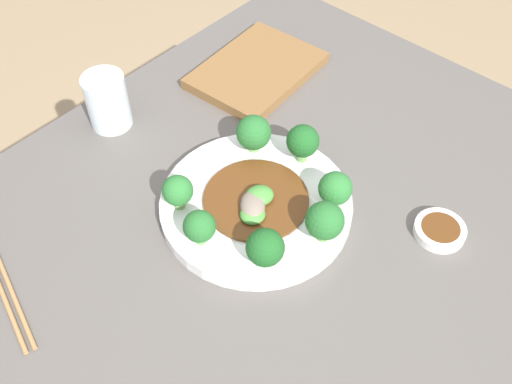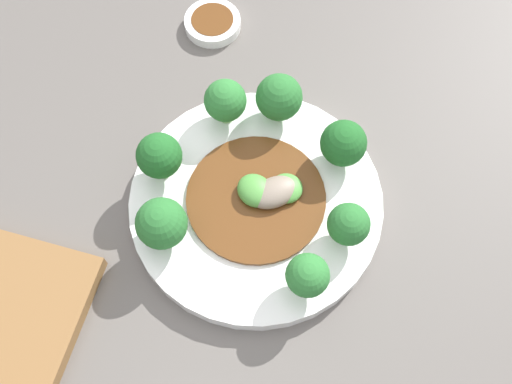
% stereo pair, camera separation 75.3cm
% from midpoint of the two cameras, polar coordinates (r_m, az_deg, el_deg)
% --- Properties ---
extents(ground_plane, '(8.00, 8.00, 0.00)m').
position_cam_midpoint_polar(ground_plane, '(1.45, -12.04, -22.16)').
color(ground_plane, '#9E8460').
extents(table, '(1.06, 0.86, 0.72)m').
position_cam_midpoint_polar(table, '(1.10, -15.85, -21.06)').
color(table, '#5B5651').
rests_on(table, ground_plane).
extents(plate, '(0.30, 0.30, 0.02)m').
position_cam_midpoint_polar(plate, '(0.74, -23.19, -20.47)').
color(plate, white).
rests_on(plate, table).
extents(broccoli_south, '(0.06, 0.06, 0.07)m').
position_cam_midpoint_polar(broccoli_south, '(0.70, -20.57, -11.07)').
color(broccoli_south, '#70A356').
rests_on(broccoli_south, plate).
extents(broccoli_west, '(0.05, 0.05, 0.06)m').
position_cam_midpoint_polar(broccoli_west, '(0.67, -16.60, -25.04)').
color(broccoli_west, '#70A356').
rests_on(broccoli_west, plate).
extents(broccoli_southwest, '(0.06, 0.06, 0.06)m').
position_cam_midpoint_polar(broccoli_southwest, '(0.67, -15.53, -16.47)').
color(broccoli_southwest, '#89B76B').
rests_on(broccoli_southwest, plate).
extents(broccoli_east, '(0.05, 0.05, 0.07)m').
position_cam_midpoint_polar(broccoli_east, '(0.75, -32.29, -15.94)').
color(broccoli_east, '#70A356').
rests_on(broccoli_east, plate).
extents(broccoli_southeast, '(0.05, 0.05, 0.06)m').
position_cam_midpoint_polar(broccoli_southeast, '(0.73, -25.78, -10.85)').
color(broccoli_southeast, '#89B76B').
rests_on(broccoli_southeast, plate).
extents(broccoli_northeast, '(0.06, 0.06, 0.07)m').
position_cam_midpoint_polar(broccoli_northeast, '(0.75, -33.15, -22.19)').
color(broccoli_northeast, '#7AAD5B').
rests_on(broccoli_northeast, plate).
extents(broccoli_northwest, '(0.05, 0.05, 0.06)m').
position_cam_midpoint_polar(broccoli_northwest, '(0.68, -21.67, -29.34)').
color(broccoli_northwest, '#7AAD5B').
rests_on(broccoli_northwest, plate).
extents(stirfry_center, '(0.16, 0.16, 0.02)m').
position_cam_midpoint_polar(stirfry_center, '(0.72, -23.15, -20.25)').
color(stirfry_center, '#5B3314').
rests_on(stirfry_center, plate).
extents(sauce_dish, '(0.08, 0.08, 0.02)m').
position_cam_midpoint_polar(sauce_dish, '(0.83, -23.80, -0.71)').
color(sauce_dish, white).
rests_on(sauce_dish, table).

